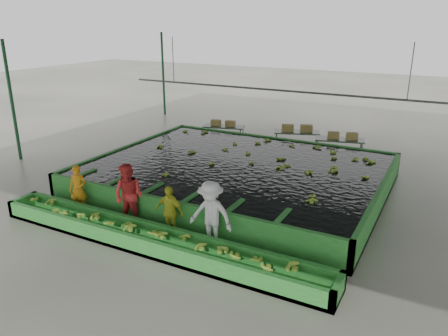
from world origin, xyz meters
The scene contains 21 objects.
ground centered at (0.00, 0.00, 0.00)m, with size 80.00×80.00×0.00m, color gray.
shed_roof centered at (0.00, 0.00, 5.00)m, with size 20.00×22.00×0.04m, color gray.
shed_posts centered at (0.00, 0.00, 2.50)m, with size 20.00×22.00×5.00m, color #184926, non-canonical shape.
flotation_tank centered at (0.00, 1.50, 0.45)m, with size 10.00×8.00×0.90m, color #2C822F, non-canonical shape.
tank_water centered at (0.00, 1.50, 0.85)m, with size 9.70×7.70×0.00m, color black.
sorting_trough centered at (0.00, -3.60, 0.25)m, with size 10.00×1.00×0.50m, color #2C822F, non-canonical shape.
cableway_rail centered at (0.00, 5.00, 3.00)m, with size 0.08×0.08×14.00m, color #59605B.
rail_hanger_left centered at (-5.00, 5.00, 4.00)m, with size 0.04×0.04×2.00m, color #59605B.
rail_hanger_right centered at (5.00, 5.00, 4.00)m, with size 0.04×0.04×2.00m, color #59605B.
worker_a centered at (-3.35, -2.80, 0.76)m, with size 0.55×0.36×1.52m, color orange.
worker_b centered at (-1.35, -2.80, 0.94)m, with size 0.91×0.71×1.88m, color red.
worker_c centered at (0.06, -2.80, 0.75)m, with size 0.88×0.36×1.49m, color gold.
worker_d centered at (1.37, -2.80, 0.93)m, with size 1.20×0.69×1.86m, color silver.
packing_table_left centered at (-3.10, 6.31, 0.44)m, with size 1.95×0.78×0.89m, color #59605B, non-canonical shape.
packing_table_mid centered at (0.40, 6.78, 0.46)m, with size 2.03×0.81×0.92m, color #59605B, non-canonical shape.
packing_table_right centered at (2.44, 6.39, 0.46)m, with size 2.03×0.81×0.92m, color #59605B, non-canonical shape.
box_stack_left centered at (-3.15, 6.33, 0.89)m, with size 1.16×0.32×0.25m, color olive, non-canonical shape.
box_stack_mid centered at (0.40, 6.78, 0.92)m, with size 1.37×0.38×0.29m, color olive, non-canonical shape.
box_stack_right centered at (2.54, 6.45, 0.92)m, with size 1.24×0.34×0.27m, color olive, non-canonical shape.
floating_bananas centered at (0.00, 2.30, 0.85)m, with size 8.44×5.75×0.12m, color #84AF31, non-canonical shape.
trough_bananas centered at (0.00, -3.60, 0.40)m, with size 8.48×0.57×0.11m, color #84AF31, non-canonical shape.
Camera 1 is at (6.51, -11.74, 5.75)m, focal length 35.00 mm.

